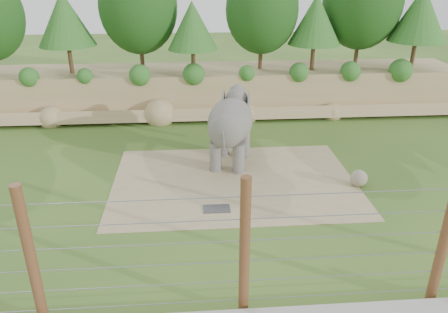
{
  "coord_description": "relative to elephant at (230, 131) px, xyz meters",
  "views": [
    {
      "loc": [
        -1.15,
        -13.1,
        8.37
      ],
      "look_at": [
        0.0,
        2.0,
        1.6
      ],
      "focal_mm": 35.0,
      "sensor_mm": 36.0,
      "label": 1
    }
  ],
  "objects": [
    {
      "name": "drain_grate",
      "position": [
        -0.87,
        -4.0,
        -1.53
      ],
      "size": [
        1.0,
        0.6,
        0.03
      ],
      "primitive_type": "cube",
      "color": "#262628",
      "rests_on": "dirt_patch"
    },
    {
      "name": "back_embankment",
      "position": [
        0.09,
        7.88,
        2.4
      ],
      "size": [
        30.0,
        5.52,
        8.77
      ],
      "color": "tan",
      "rests_on": "ground"
    },
    {
      "name": "elephant",
      "position": [
        0.0,
        0.0,
        0.0
      ],
      "size": [
        2.61,
        4.16,
        3.12
      ],
      "primitive_type": null,
      "rotation": [
        0.0,
        0.0,
        -0.27
      ],
      "color": "#5C5853",
      "rests_on": "ground"
    },
    {
      "name": "stone_ball",
      "position": [
        5.0,
        -2.6,
        -1.2
      ],
      "size": [
        0.69,
        0.69,
        0.69
      ],
      "primitive_type": "sphere",
      "color": "gray",
      "rests_on": "dirt_patch"
    },
    {
      "name": "dirt_patch",
      "position": [
        0.0,
        -1.8,
        -1.55
      ],
      "size": [
        10.0,
        7.0,
        0.02
      ],
      "primitive_type": "cube",
      "color": "tan",
      "rests_on": "ground"
    },
    {
      "name": "barrier_fence",
      "position": [
        -0.5,
        -9.3,
        0.44
      ],
      "size": [
        20.26,
        0.26,
        4.0
      ],
      "color": "#533217",
      "rests_on": "ground"
    },
    {
      "name": "ground",
      "position": [
        -0.5,
        -4.8,
        -1.56
      ],
      "size": [
        90.0,
        90.0,
        0.0
      ],
      "primitive_type": "plane",
      "color": "#3C5B22",
      "rests_on": "ground"
    }
  ]
}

